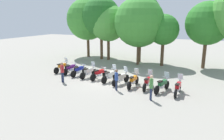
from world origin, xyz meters
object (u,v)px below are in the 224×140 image
(motorcycle_3, at_px, (89,72))
(tree_0, at_px, (88,19))
(motorcycle_0, at_px, (62,67))
(motorcycle_1, at_px, (71,68))
(motorcycle_2, at_px, (79,70))
(tree_6, at_px, (207,23))
(tree_4, at_px, (139,22))
(tree_5, at_px, (164,30))
(person_1, at_px, (62,71))
(motorcycle_5, at_px, (110,75))
(tree_1, at_px, (101,17))
(motorcycle_6, at_px, (121,78))
(person_2, at_px, (151,86))
(tree_3, at_px, (141,16))
(motorcycle_4, at_px, (99,74))
(motorcycle_7, at_px, (133,80))
(motorcycle_10, at_px, (178,87))
(tree_2, at_px, (108,23))
(motorcycle_8, at_px, (148,82))
(person_0, at_px, (116,78))
(motorcycle_9, at_px, (162,85))

(motorcycle_3, height_order, tree_0, tree_0)
(motorcycle_0, distance_m, motorcycle_1, 1.14)
(motorcycle_2, bearing_deg, tree_6, -43.81)
(motorcycle_3, height_order, tree_4, tree_4)
(tree_5, bearing_deg, person_1, -122.42)
(motorcycle_5, distance_m, tree_1, 11.18)
(motorcycle_6, height_order, tree_6, tree_6)
(motorcycle_2, xyz_separation_m, person_2, (7.61, -3.17, 0.49))
(tree_0, distance_m, tree_3, 7.61)
(motorcycle_4, xyz_separation_m, motorcycle_7, (3.40, -0.75, 0.01))
(motorcycle_2, distance_m, tree_6, 13.78)
(motorcycle_10, xyz_separation_m, tree_0, (-13.43, 10.32, 4.53))
(motorcycle_1, relative_size, motorcycle_6, 1.02)
(tree_4, distance_m, tree_6, 6.99)
(tree_4, bearing_deg, tree_1, 167.50)
(tree_6, bearing_deg, tree_5, -172.49)
(person_2, height_order, tree_2, tree_2)
(person_1, xyz_separation_m, tree_2, (-0.70, 10.36, 3.62))
(motorcycle_7, relative_size, tree_1, 0.28)
(motorcycle_1, distance_m, tree_3, 10.38)
(motorcycle_5, xyz_separation_m, tree_2, (-4.21, 8.49, 4.10))
(tree_5, bearing_deg, motorcycle_1, -135.30)
(motorcycle_10, bearing_deg, motorcycle_8, 84.23)
(tree_3, xyz_separation_m, tree_4, (0.29, -1.37, -0.67))
(motorcycle_0, bearing_deg, tree_4, -36.32)
(motorcycle_2, xyz_separation_m, tree_6, (10.40, 8.01, 4.19))
(person_0, xyz_separation_m, tree_6, (5.60, 10.38, 3.76))
(motorcycle_10, xyz_separation_m, person_0, (-4.26, -1.04, 0.41))
(motorcycle_6, distance_m, motorcycle_10, 4.56)
(motorcycle_6, relative_size, tree_1, 0.27)
(motorcycle_1, bearing_deg, tree_6, -49.20)
(motorcycle_7, distance_m, motorcycle_10, 3.41)
(tree_1, bearing_deg, motorcycle_0, -93.16)
(motorcycle_0, relative_size, tree_2, 0.32)
(motorcycle_0, height_order, person_0, person_0)
(motorcycle_1, xyz_separation_m, person_1, (1.03, -2.62, 0.49))
(motorcycle_9, bearing_deg, motorcycle_7, 102.37)
(motorcycle_2, height_order, motorcycle_8, motorcycle_8)
(motorcycle_8, xyz_separation_m, person_1, (-6.90, -1.36, 0.48))
(motorcycle_10, xyz_separation_m, tree_4, (-5.58, 8.26, 4.26))
(motorcycle_3, distance_m, motorcycle_10, 8.01)
(person_1, relative_size, tree_5, 0.30)
(motorcycle_2, bearing_deg, motorcycle_9, -89.79)
(motorcycle_5, bearing_deg, motorcycle_6, -94.28)
(tree_4, bearing_deg, motorcycle_4, -99.60)
(motorcycle_9, distance_m, person_2, 2.08)
(tree_6, bearing_deg, motorcycle_9, -104.98)
(person_1, bearing_deg, tree_2, -162.20)
(motorcycle_2, bearing_deg, person_1, -173.94)
(motorcycle_4, relative_size, tree_0, 0.27)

